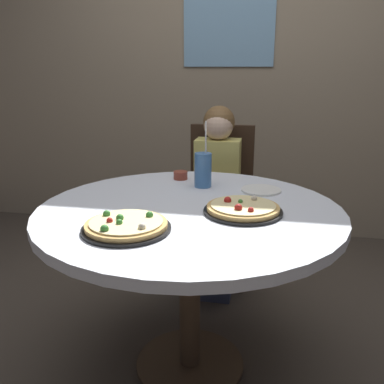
{
  "coord_description": "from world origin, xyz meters",
  "views": [
    {
      "loc": [
        0.32,
        -1.55,
        1.28
      ],
      "look_at": [
        0.0,
        0.05,
        0.8
      ],
      "focal_mm": 39.06,
      "sensor_mm": 36.0,
      "label": 1
    }
  ],
  "objects_px": {
    "dining_table": "(190,230)",
    "soda_cup": "(203,170)",
    "sauce_bowl": "(181,175)",
    "chair_wooden": "(220,193)",
    "pizza_veggie": "(243,209)",
    "diner_child": "(215,210)",
    "pizza_cheese": "(126,226)",
    "plate_small": "(261,190)"
  },
  "relations": [
    {
      "from": "dining_table",
      "to": "soda_cup",
      "type": "bearing_deg",
      "value": 89.92
    },
    {
      "from": "soda_cup",
      "to": "sauce_bowl",
      "type": "xyz_separation_m",
      "value": [
        -0.13,
        0.11,
        -0.06
      ]
    },
    {
      "from": "chair_wooden",
      "to": "pizza_veggie",
      "type": "relative_size",
      "value": 3.12
    },
    {
      "from": "chair_wooden",
      "to": "pizza_veggie",
      "type": "xyz_separation_m",
      "value": [
        0.21,
        -0.97,
        0.24
      ]
    },
    {
      "from": "chair_wooden",
      "to": "sauce_bowl",
      "type": "xyz_separation_m",
      "value": [
        -0.13,
        -0.52,
        0.24
      ]
    },
    {
      "from": "diner_child",
      "to": "pizza_cheese",
      "type": "bearing_deg",
      "value": -98.91
    },
    {
      "from": "dining_table",
      "to": "diner_child",
      "type": "bearing_deg",
      "value": 90.01
    },
    {
      "from": "plate_small",
      "to": "dining_table",
      "type": "bearing_deg",
      "value": -133.28
    },
    {
      "from": "sauce_bowl",
      "to": "chair_wooden",
      "type": "bearing_deg",
      "value": 75.49
    },
    {
      "from": "dining_table",
      "to": "plate_small",
      "type": "height_order",
      "value": "plate_small"
    },
    {
      "from": "sauce_bowl",
      "to": "dining_table",
      "type": "bearing_deg",
      "value": -72.73
    },
    {
      "from": "dining_table",
      "to": "chair_wooden",
      "type": "bearing_deg",
      "value": 89.99
    },
    {
      "from": "diner_child",
      "to": "pizza_veggie",
      "type": "xyz_separation_m",
      "value": [
        0.21,
        -0.79,
        0.28
      ]
    },
    {
      "from": "pizza_cheese",
      "to": "chair_wooden",
      "type": "bearing_deg",
      "value": 82.38
    },
    {
      "from": "pizza_cheese",
      "to": "soda_cup",
      "type": "bearing_deg",
      "value": 74.61
    },
    {
      "from": "plate_small",
      "to": "sauce_bowl",
      "type": "bearing_deg",
      "value": 160.9
    },
    {
      "from": "diner_child",
      "to": "dining_table",
      "type": "bearing_deg",
      "value": -89.99
    },
    {
      "from": "pizza_cheese",
      "to": "sauce_bowl",
      "type": "xyz_separation_m",
      "value": [
        0.03,
        0.71,
        0.0
      ]
    },
    {
      "from": "dining_table",
      "to": "sauce_bowl",
      "type": "bearing_deg",
      "value": 107.27
    },
    {
      "from": "soda_cup",
      "to": "sauce_bowl",
      "type": "relative_size",
      "value": 4.4
    },
    {
      "from": "diner_child",
      "to": "pizza_cheese",
      "type": "xyz_separation_m",
      "value": [
        -0.16,
        -1.05,
        0.28
      ]
    },
    {
      "from": "dining_table",
      "to": "pizza_cheese",
      "type": "bearing_deg",
      "value": -120.03
    },
    {
      "from": "pizza_cheese",
      "to": "diner_child",
      "type": "bearing_deg",
      "value": 81.09
    },
    {
      "from": "diner_child",
      "to": "soda_cup",
      "type": "distance_m",
      "value": 0.57
    },
    {
      "from": "diner_child",
      "to": "plate_small",
      "type": "height_order",
      "value": "diner_child"
    },
    {
      "from": "dining_table",
      "to": "pizza_veggie",
      "type": "relative_size",
      "value": 4.01
    },
    {
      "from": "soda_cup",
      "to": "diner_child",
      "type": "bearing_deg",
      "value": 90.07
    },
    {
      "from": "chair_wooden",
      "to": "soda_cup",
      "type": "bearing_deg",
      "value": -89.97
    },
    {
      "from": "dining_table",
      "to": "sauce_bowl",
      "type": "height_order",
      "value": "sauce_bowl"
    },
    {
      "from": "pizza_cheese",
      "to": "soda_cup",
      "type": "distance_m",
      "value": 0.62
    },
    {
      "from": "dining_table",
      "to": "pizza_cheese",
      "type": "relative_size",
      "value": 3.96
    },
    {
      "from": "chair_wooden",
      "to": "plate_small",
      "type": "xyz_separation_m",
      "value": [
        0.27,
        -0.66,
        0.22
      ]
    },
    {
      "from": "pizza_veggie",
      "to": "sauce_bowl",
      "type": "bearing_deg",
      "value": 127.47
    },
    {
      "from": "dining_table",
      "to": "sauce_bowl",
      "type": "distance_m",
      "value": 0.46
    },
    {
      "from": "chair_wooden",
      "to": "soda_cup",
      "type": "height_order",
      "value": "soda_cup"
    },
    {
      "from": "sauce_bowl",
      "to": "plate_small",
      "type": "relative_size",
      "value": 0.39
    },
    {
      "from": "soda_cup",
      "to": "plate_small",
      "type": "xyz_separation_m",
      "value": [
        0.27,
        -0.03,
        -0.08
      ]
    },
    {
      "from": "chair_wooden",
      "to": "plate_small",
      "type": "distance_m",
      "value": 0.75
    },
    {
      "from": "pizza_cheese",
      "to": "sauce_bowl",
      "type": "bearing_deg",
      "value": 87.53
    },
    {
      "from": "chair_wooden",
      "to": "pizza_veggie",
      "type": "distance_m",
      "value": 1.02
    },
    {
      "from": "pizza_veggie",
      "to": "soda_cup",
      "type": "relative_size",
      "value": 0.99
    },
    {
      "from": "diner_child",
      "to": "soda_cup",
      "type": "bearing_deg",
      "value": -89.93
    }
  ]
}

